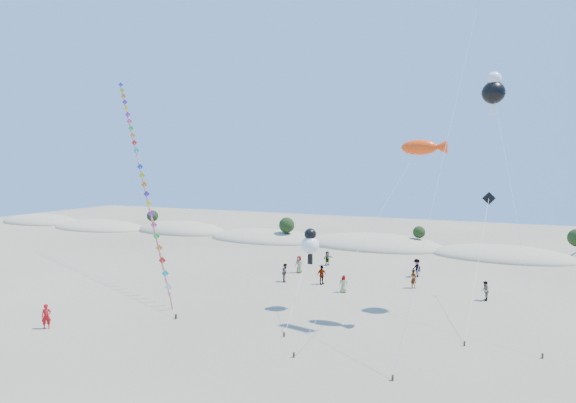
{
  "coord_description": "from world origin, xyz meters",
  "views": [
    {
      "loc": [
        15.32,
        -18.36,
        11.23
      ],
      "look_at": [
        1.11,
        14.0,
        8.4
      ],
      "focal_mm": 30.0,
      "sensor_mm": 36.0,
      "label": 1
    }
  ],
  "objects": [
    {
      "name": "ground",
      "position": [
        0.0,
        0.0,
        0.0
      ],
      "size": [
        160.0,
        160.0,
        0.0
      ],
      "primitive_type": "plane",
      "color": "#796B54",
      "rests_on": "ground"
    },
    {
      "name": "dune_ridge",
      "position": [
        1.06,
        45.14,
        0.11
      ],
      "size": [
        145.3,
        11.49,
        5.57
      ],
      "color": "tan",
      "rests_on": "ground"
    },
    {
      "name": "kite_train",
      "position": [
        -17.86,
        19.89,
        11.49
      ],
      "size": [
        23.27,
        19.77,
        22.37
      ],
      "color": "#3F2D1E",
      "rests_on": "ground"
    },
    {
      "name": "fish_kite",
      "position": [
        10.54,
        15.8,
        12.29
      ],
      "size": [
        7.36,
        9.88,
        12.86
      ],
      "color": "#3F2D1E",
      "rests_on": "ground"
    },
    {
      "name": "cartoon_kite_low",
      "position": [
        2.21,
        15.72,
        5.12
      ],
      "size": [
        1.42,
        7.16,
        6.26
      ],
      "color": "#3F2D1E",
      "rests_on": "ground"
    },
    {
      "name": "cartoon_kite_high",
      "position": [
        14.75,
        21.02,
        16.64
      ],
      "size": [
        4.26,
        9.76,
        18.01
      ],
      "color": "#3F2D1E",
      "rests_on": "ground"
    },
    {
      "name": "dark_kite",
      "position": [
        14.38,
        22.03,
        6.26
      ],
      "size": [
        1.49,
        13.02,
        8.85
      ],
      "color": "#3F2D1E",
      "rests_on": "ground"
    },
    {
      "name": "flyer_foreground",
      "position": [
        -12.52,
        4.22,
        0.85
      ],
      "size": [
        0.73,
        0.72,
        1.7
      ],
      "primitive_type": "imported",
      "rotation": [
        0.0,
        0.0,
        0.74
      ],
      "color": "#AF0E11",
      "rests_on": "ground"
    },
    {
      "name": "beachgoers",
      "position": [
        6.87,
        25.25,
        0.84
      ],
      "size": [
        26.29,
        10.99,
        1.8
      ],
      "color": "slate",
      "rests_on": "ground"
    }
  ]
}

